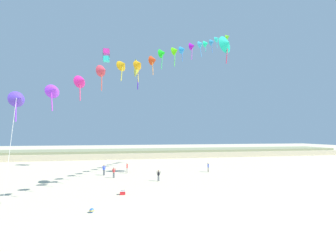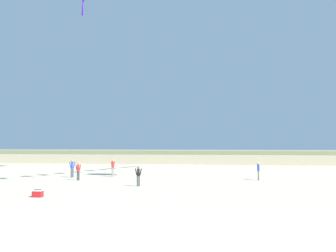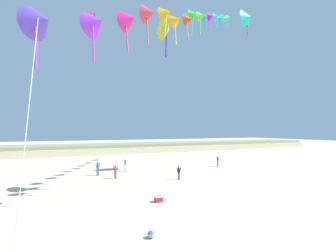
% 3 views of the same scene
% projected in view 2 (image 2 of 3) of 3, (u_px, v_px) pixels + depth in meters
% --- Properties ---
extents(ground_plane, '(240.00, 240.00, 0.00)m').
position_uv_depth(ground_plane, '(61.00, 225.00, 13.77)').
color(ground_plane, beige).
extents(dune_ridge, '(120.00, 13.00, 2.07)m').
position_uv_depth(dune_ridge, '(181.00, 156.00, 60.13)').
color(dune_ridge, beige).
rests_on(dune_ridge, ground).
extents(person_near_left, '(0.52, 0.20, 1.50)m').
position_uv_depth(person_near_left, '(138.00, 175.00, 26.42)').
color(person_near_left, '#474C56').
rests_on(person_near_left, ground).
extents(person_near_right, '(0.28, 0.57, 1.66)m').
position_uv_depth(person_near_right, '(113.00, 167.00, 34.13)').
color(person_near_right, gray).
rests_on(person_near_right, ground).
extents(person_mid_center, '(0.21, 0.55, 1.57)m').
position_uv_depth(person_mid_center, '(258.00, 170.00, 30.78)').
color(person_mid_center, '#726656').
rests_on(person_mid_center, ground).
extents(person_far_left, '(0.55, 0.21, 1.57)m').
position_uv_depth(person_far_left, '(78.00, 170.00, 30.71)').
color(person_far_left, '#474C56').
rests_on(person_far_left, ground).
extents(person_far_right, '(0.59, 0.23, 1.68)m').
position_uv_depth(person_far_right, '(72.00, 167.00, 33.36)').
color(person_far_right, '#474C56').
rests_on(person_far_right, ground).
extents(beach_cooler, '(0.58, 0.41, 0.46)m').
position_uv_depth(beach_cooler, '(38.00, 193.00, 21.06)').
color(beach_cooler, red).
rests_on(beach_cooler, ground).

